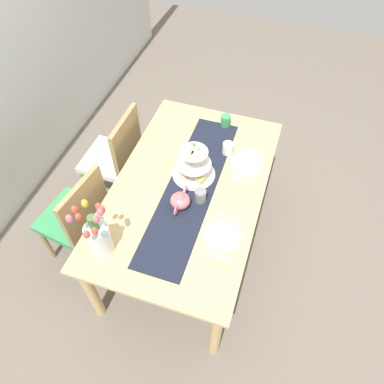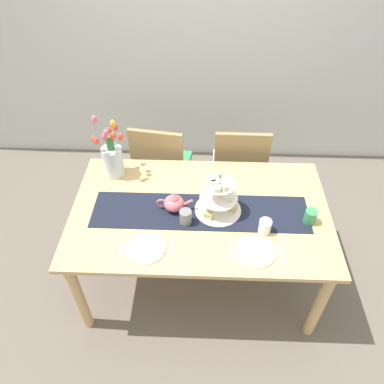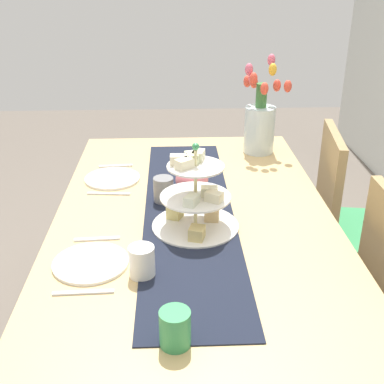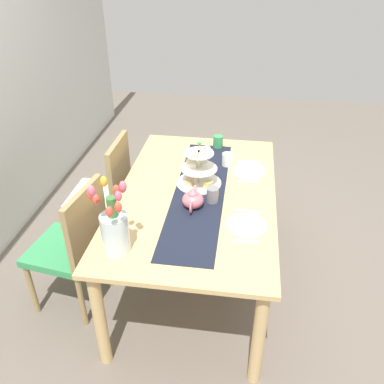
{
  "view_description": "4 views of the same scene",
  "coord_description": "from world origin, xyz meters",
  "px_view_note": "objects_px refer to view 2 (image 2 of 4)",
  "views": [
    {
      "loc": [
        -1.49,
        -0.51,
        2.66
      ],
      "look_at": [
        -0.06,
        -0.05,
        0.77
      ],
      "focal_mm": 34.02,
      "sensor_mm": 36.0,
      "label": 1
    },
    {
      "loc": [
        0.01,
        -1.66,
        2.48
      ],
      "look_at": [
        -0.06,
        0.06,
        0.84
      ],
      "focal_mm": 34.69,
      "sensor_mm": 36.0,
      "label": 2
    },
    {
      "loc": [
        1.6,
        -0.08,
        1.57
      ],
      "look_at": [
        -0.08,
        -0.0,
        0.78
      ],
      "focal_mm": 46.11,
      "sensor_mm": 36.0,
      "label": 3
    },
    {
      "loc": [
        -2.19,
        -0.28,
        2.13
      ],
      "look_at": [
        -0.05,
        0.02,
        0.77
      ],
      "focal_mm": 37.91,
      "sensor_mm": 36.0,
      "label": 4
    }
  ],
  "objects_px": {
    "dinner_plate_right": "(256,252)",
    "knife_right": "(281,253)",
    "dining_table": "(200,220)",
    "mug_orange": "(310,216)",
    "fork_left": "(122,248)",
    "fork_right": "(231,251)",
    "tiered_cake_stand": "(219,199)",
    "mug_grey": "(186,217)",
    "knife_left": "(171,249)",
    "chair_left": "(161,164)",
    "teapot": "(174,203)",
    "dinner_plate_left": "(146,249)",
    "mug_white_text": "(265,226)",
    "chair_right": "(239,166)",
    "tulip_vase": "(112,157)"
  },
  "relations": [
    {
      "from": "fork_right",
      "to": "tiered_cake_stand",
      "type": "bearing_deg",
      "value": 102.01
    },
    {
      "from": "dinner_plate_left",
      "to": "mug_white_text",
      "type": "distance_m",
      "value": 0.72
    },
    {
      "from": "fork_right",
      "to": "dining_table",
      "type": "bearing_deg",
      "value": 119.22
    },
    {
      "from": "mug_grey",
      "to": "mug_orange",
      "type": "distance_m",
      "value": 0.77
    },
    {
      "from": "tiered_cake_stand",
      "to": "teapot",
      "type": "bearing_deg",
      "value": 179.8
    },
    {
      "from": "knife_left",
      "to": "knife_right",
      "type": "bearing_deg",
      "value": 0.0
    },
    {
      "from": "dining_table",
      "to": "knife_right",
      "type": "bearing_deg",
      "value": -34.77
    },
    {
      "from": "dinner_plate_left",
      "to": "mug_grey",
      "type": "distance_m",
      "value": 0.31
    },
    {
      "from": "chair_left",
      "to": "dinner_plate_right",
      "type": "xyz_separation_m",
      "value": [
        0.67,
        -1.06,
        0.24
      ]
    },
    {
      "from": "mug_white_text",
      "to": "mug_grey",
      "type": "bearing_deg",
      "value": 173.15
    },
    {
      "from": "knife_right",
      "to": "chair_right",
      "type": "bearing_deg",
      "value": 98.95
    },
    {
      "from": "teapot",
      "to": "mug_grey",
      "type": "distance_m",
      "value": 0.14
    },
    {
      "from": "dining_table",
      "to": "mug_orange",
      "type": "distance_m",
      "value": 0.7
    },
    {
      "from": "mug_orange",
      "to": "mug_grey",
      "type": "bearing_deg",
      "value": -177.45
    },
    {
      "from": "dinner_plate_left",
      "to": "mug_orange",
      "type": "bearing_deg",
      "value": 14.26
    },
    {
      "from": "mug_orange",
      "to": "chair_left",
      "type": "bearing_deg",
      "value": 141.65
    },
    {
      "from": "tiered_cake_stand",
      "to": "chair_right",
      "type": "bearing_deg",
      "value": 75.21
    },
    {
      "from": "knife_left",
      "to": "fork_right",
      "type": "height_order",
      "value": "same"
    },
    {
      "from": "dinner_plate_left",
      "to": "mug_grey",
      "type": "bearing_deg",
      "value": 44.77
    },
    {
      "from": "chair_right",
      "to": "fork_left",
      "type": "bearing_deg",
      "value": -125.73
    },
    {
      "from": "chair_left",
      "to": "mug_white_text",
      "type": "relative_size",
      "value": 9.58
    },
    {
      "from": "teapot",
      "to": "dinner_plate_left",
      "type": "bearing_deg",
      "value": -112.83
    },
    {
      "from": "knife_left",
      "to": "mug_orange",
      "type": "bearing_deg",
      "value": 16.58
    },
    {
      "from": "fork_left",
      "to": "knife_right",
      "type": "distance_m",
      "value": 0.93
    },
    {
      "from": "tulip_vase",
      "to": "mug_grey",
      "type": "xyz_separation_m",
      "value": [
        0.53,
        -0.45,
        -0.1
      ]
    },
    {
      "from": "mug_grey",
      "to": "knife_left",
      "type": "bearing_deg",
      "value": -108.94
    },
    {
      "from": "knife_right",
      "to": "mug_white_text",
      "type": "xyz_separation_m",
      "value": [
        -0.08,
        0.16,
        0.04
      ]
    },
    {
      "from": "dinner_plate_right",
      "to": "knife_right",
      "type": "relative_size",
      "value": 1.35
    },
    {
      "from": "dining_table",
      "to": "fork_left",
      "type": "height_order",
      "value": "fork_left"
    },
    {
      "from": "chair_right",
      "to": "tulip_vase",
      "type": "bearing_deg",
      "value": -157.12
    },
    {
      "from": "dining_table",
      "to": "mug_orange",
      "type": "bearing_deg",
      "value": -6.39
    },
    {
      "from": "fork_left",
      "to": "mug_grey",
      "type": "relative_size",
      "value": 1.58
    },
    {
      "from": "tiered_cake_stand",
      "to": "fork_left",
      "type": "xyz_separation_m",
      "value": [
        -0.57,
        -0.33,
        -0.1
      ]
    },
    {
      "from": "fork_left",
      "to": "mug_white_text",
      "type": "xyz_separation_m",
      "value": [
        0.85,
        0.16,
        0.04
      ]
    },
    {
      "from": "dinner_plate_left",
      "to": "chair_right",
      "type": "bearing_deg",
      "value": 59.78
    },
    {
      "from": "fork_left",
      "to": "mug_orange",
      "type": "xyz_separation_m",
      "value": [
        1.14,
        0.25,
        0.04
      ]
    },
    {
      "from": "knife_right",
      "to": "mug_grey",
      "type": "distance_m",
      "value": 0.61
    },
    {
      "from": "tiered_cake_stand",
      "to": "mug_grey",
      "type": "height_order",
      "value": "tiered_cake_stand"
    },
    {
      "from": "knife_left",
      "to": "fork_right",
      "type": "distance_m",
      "value": 0.35
    },
    {
      "from": "dinner_plate_left",
      "to": "dinner_plate_right",
      "type": "height_order",
      "value": "same"
    },
    {
      "from": "dining_table",
      "to": "mug_grey",
      "type": "height_order",
      "value": "mug_grey"
    },
    {
      "from": "teapot",
      "to": "tiered_cake_stand",
      "type": "bearing_deg",
      "value": -0.2
    },
    {
      "from": "tiered_cake_stand",
      "to": "dinner_plate_right",
      "type": "distance_m",
      "value": 0.4
    },
    {
      "from": "tiered_cake_stand",
      "to": "fork_right",
      "type": "distance_m",
      "value": 0.35
    },
    {
      "from": "fork_left",
      "to": "fork_right",
      "type": "height_order",
      "value": "same"
    },
    {
      "from": "mug_grey",
      "to": "dinner_plate_right",
      "type": "bearing_deg",
      "value": -27.5
    },
    {
      "from": "dinner_plate_right",
      "to": "fork_right",
      "type": "xyz_separation_m",
      "value": [
        -0.14,
        0.0,
        -0.0
      ]
    },
    {
      "from": "tiered_cake_stand",
      "to": "dinner_plate_right",
      "type": "bearing_deg",
      "value": -56.79
    },
    {
      "from": "dining_table",
      "to": "teapot",
      "type": "xyz_separation_m",
      "value": [
        -0.17,
        0.0,
        0.15
      ]
    },
    {
      "from": "dining_table",
      "to": "dinner_plate_left",
      "type": "distance_m",
      "value": 0.46
    }
  ]
}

